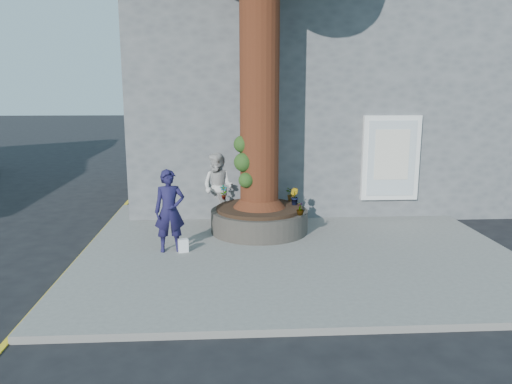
{
  "coord_description": "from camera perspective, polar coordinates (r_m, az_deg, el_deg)",
  "views": [
    {
      "loc": [
        0.03,
        -9.49,
        3.45
      ],
      "look_at": [
        0.67,
        1.17,
        1.25
      ],
      "focal_mm": 35.0,
      "sensor_mm": 36.0,
      "label": 1
    }
  ],
  "objects": [
    {
      "name": "ground",
      "position": [
        10.1,
        -3.44,
        -8.36
      ],
      "size": [
        120.0,
        120.0,
        0.0
      ],
      "primitive_type": "plane",
      "color": "black",
      "rests_on": "ground"
    },
    {
      "name": "woman",
      "position": [
        12.85,
        -4.38,
        0.58
      ],
      "size": [
        1.06,
        1.0,
        1.74
      ],
      "primitive_type": "imported",
      "rotation": [
        0.0,
        0.0,
        -0.52
      ],
      "color": "beige",
      "rests_on": "pavement"
    },
    {
      "name": "plant_a",
      "position": [
        12.6,
        -3.73,
        -0.03
      ],
      "size": [
        0.22,
        0.17,
        0.37
      ],
      "primitive_type": "imported",
      "rotation": [
        0.0,
        0.0,
        0.22
      ],
      "color": "gray",
      "rests_on": "planter"
    },
    {
      "name": "shopping_bag",
      "position": [
        10.56,
        -8.31,
        -6.07
      ],
      "size": [
        0.23,
        0.17,
        0.28
      ],
      "primitive_type": "cube",
      "rotation": [
        0.0,
        0.0,
        0.28
      ],
      "color": "white",
      "rests_on": "pavement"
    },
    {
      "name": "man",
      "position": [
        10.49,
        -9.84,
        -2.14
      ],
      "size": [
        0.69,
        0.51,
        1.73
      ],
      "primitive_type": "imported",
      "rotation": [
        0.0,
        0.0,
        0.17
      ],
      "color": "#18153A",
      "rests_on": "pavement"
    },
    {
      "name": "plant_c",
      "position": [
        11.07,
        5.08,
        -1.92
      ],
      "size": [
        0.23,
        0.23,
        0.29
      ],
      "primitive_type": "imported",
      "rotation": [
        0.0,
        0.0,
        3.9
      ],
      "color": "gray",
      "rests_on": "planter"
    },
    {
      "name": "pavement",
      "position": [
        11.12,
        4.35,
        -6.14
      ],
      "size": [
        9.0,
        8.0,
        0.12
      ],
      "primitive_type": "cube",
      "color": "slate",
      "rests_on": "ground"
    },
    {
      "name": "plant_b",
      "position": [
        12.04,
        4.37,
        -0.53
      ],
      "size": [
        0.28,
        0.29,
        0.4
      ],
      "primitive_type": "imported",
      "rotation": [
        0.0,
        0.0,
        1.97
      ],
      "color": "gray",
      "rests_on": "planter"
    },
    {
      "name": "stone_shop",
      "position": [
        16.87,
        5.07,
        10.61
      ],
      "size": [
        10.3,
        8.3,
        6.3
      ],
      "color": "#54575A",
      "rests_on": "ground"
    },
    {
      "name": "plant_d",
      "position": [
        12.48,
        4.1,
        -0.25
      ],
      "size": [
        0.37,
        0.38,
        0.33
      ],
      "primitive_type": "imported",
      "rotation": [
        0.0,
        0.0,
        5.13
      ],
      "color": "gray",
      "rests_on": "planter"
    },
    {
      "name": "planter",
      "position": [
        11.91,
        0.38,
        -3.14
      ],
      "size": [
        2.3,
        2.3,
        0.6
      ],
      "color": "black",
      "rests_on": "pavement"
    },
    {
      "name": "yellow_line",
      "position": [
        11.46,
        -18.98,
        -6.52
      ],
      "size": [
        0.1,
        30.0,
        0.01
      ],
      "primitive_type": "cube",
      "color": "yellow",
      "rests_on": "ground"
    }
  ]
}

